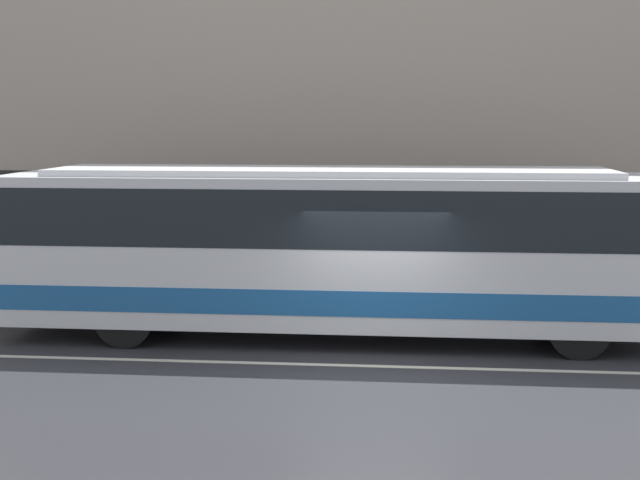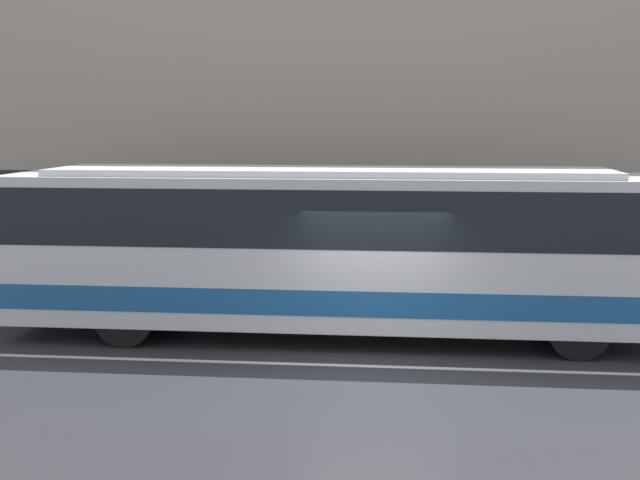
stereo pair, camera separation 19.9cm
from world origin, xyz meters
The scene contains 6 objects.
ground_plane centered at (0.00, 0.00, 0.00)m, with size 60.00×60.00×0.00m, color #333338.
sidewalk centered at (0.00, 5.27, 0.08)m, with size 60.00×2.55×0.15m.
building_facade centered at (0.00, 6.69, 5.69)m, with size 60.00×0.35×11.78m.
lane_stripe centered at (0.00, 0.00, 0.00)m, with size 54.00×0.14×0.01m.
transit_bus centered at (-0.90, 1.93, 1.78)m, with size 11.94×2.57×3.15m.
pedestrian_waiting centered at (-4.17, 5.56, 0.93)m, with size 0.36×0.36×1.67m.
Camera 2 is at (0.70, -14.27, 4.08)m, focal length 50.00 mm.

